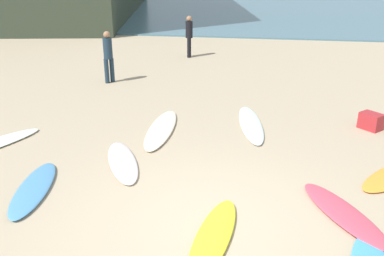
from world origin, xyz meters
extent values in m
plane|color=tan|center=(0.00, 0.00, 0.00)|extent=(120.00, 120.00, 0.00)
cube|color=slate|center=(0.00, 36.03, 0.04)|extent=(120.00, 40.00, 0.08)
ellipsoid|color=#5499D2|center=(-2.98, 0.49, 0.04)|extent=(0.89, 1.98, 0.09)
ellipsoid|color=white|center=(0.56, 4.12, 0.04)|extent=(0.87, 2.54, 0.07)
ellipsoid|color=yellow|center=(0.18, -0.33, 0.04)|extent=(0.75, 2.00, 0.08)
ellipsoid|color=silver|center=(-1.81, 1.72, 0.04)|extent=(1.29, 1.94, 0.07)
ellipsoid|color=#DA4A5E|center=(2.07, 0.54, 0.04)|extent=(1.37, 1.94, 0.09)
ellipsoid|color=#EEE6CC|center=(-1.45, 3.47, 0.04)|extent=(0.62, 2.51, 0.09)
cylinder|color=#1E3342|center=(-3.93, 7.29, 0.38)|extent=(0.14, 0.14, 0.77)
cylinder|color=#1E3342|center=(-4.05, 7.13, 0.38)|extent=(0.14, 0.14, 0.77)
cylinder|color=#1E3342|center=(-3.99, 7.21, 1.09)|extent=(0.39, 0.39, 0.64)
sphere|color=#9E7051|center=(-3.99, 7.21, 1.51)|extent=(0.21, 0.21, 0.21)
cylinder|color=black|center=(-2.11, 11.26, 0.39)|extent=(0.14, 0.14, 0.77)
cylinder|color=black|center=(-2.13, 11.46, 0.39)|extent=(0.14, 0.14, 0.77)
cylinder|color=black|center=(-2.12, 11.36, 1.09)|extent=(0.30, 0.30, 0.64)
sphere|color=#9E7051|center=(-2.12, 11.36, 1.52)|extent=(0.21, 0.21, 0.21)
cube|color=#B2282D|center=(3.30, 4.34, 0.19)|extent=(0.58, 0.58, 0.38)
camera|label=1|loc=(0.65, -5.19, 3.63)|focal=39.16mm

